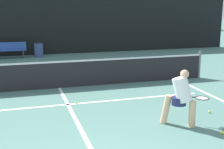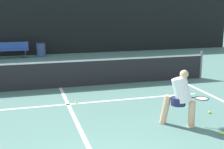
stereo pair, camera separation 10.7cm
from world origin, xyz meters
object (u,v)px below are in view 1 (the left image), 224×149
courtside_bench (10,50)px  trash_bin (39,50)px  player_practicing (181,96)px  parked_car (97,37)px

courtside_bench → trash_bin: (1.53, 0.05, -0.07)m
player_practicing → courtside_bench: size_ratio=0.79×
courtside_bench → parked_car: parked_car is taller
parked_car → player_practicing: bearing=-96.5°
player_practicing → trash_bin: 11.58m
parked_car → trash_bin: bearing=-136.8°
courtside_bench → parked_car: 7.14m
player_practicing → parked_car: 15.45m
trash_bin → parked_car: (4.31, 4.05, 0.18)m
trash_bin → parked_car: size_ratio=0.18×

